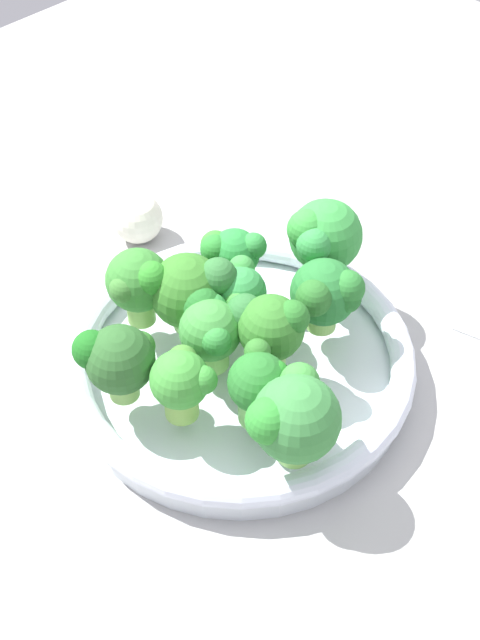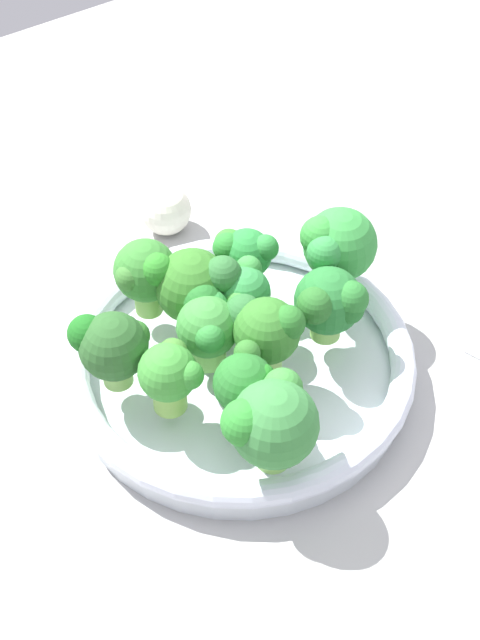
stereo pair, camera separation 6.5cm
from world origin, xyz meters
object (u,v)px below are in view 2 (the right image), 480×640
Objects in this scene: broccoli_floret_10 at (245,384)px; broccoli_floret_11 at (112,346)px; broccoli_floret_9 at (271,422)px; garlic_bulb at (166,210)px; broccoli_floret_8 at (264,329)px; bowl at (240,362)px; broccoli_floret_7 at (336,245)px; broccoli_floret_6 at (196,288)px; broccoli_floret_0 at (244,253)px; broccoli_floret_4 at (208,328)px; broccoli_floret_2 at (170,374)px; broccoli_floret_3 at (243,295)px; broccoli_floret_1 at (331,303)px; broccoli_floret_5 at (146,273)px.

broccoli_floret_10 is 10.15cm from broccoli_floret_11.
garlic_bulb is at bearing -109.97° from broccoli_floret_9.
broccoli_floret_10 reaches higher than garlic_bulb.
broccoli_floret_11 is (9.52, -5.54, -0.34)cm from broccoli_floret_8.
broccoli_floret_7 is at bearing -176.17° from bowl.
bowl is 12.11cm from broccoli_floret_9.
broccoli_floret_8 is at bearing 100.92° from broccoli_floret_6.
broccoli_floret_6 is (5.50, 1.23, 0.29)cm from broccoli_floret_0.
broccoli_floret_11 reaches higher than broccoli_floret_10.
broccoli_floret_4 is at bearing -9.75° from bowl.
broccoli_floret_10 is 0.95× the size of broccoli_floret_11.
broccoli_floret_2 is 4.95cm from broccoli_floret_11.
broccoli_floret_6 is at bearing -137.95° from broccoli_floret_2.
bowl is at bearing 73.33° from garlic_bulb.
broccoli_floret_0 is at bearing -145.31° from broccoli_floret_4.
broccoli_floret_7 is 19.53cm from garlic_bulb.
broccoli_floret_8 is (-1.29, 6.66, 0.24)cm from broccoli_floret_6.
broccoli_floret_0 is 0.96× the size of broccoli_floret_3.
broccoli_floret_4 is at bearing -46.90° from broccoli_floret_8.
broccoli_floret_7 is at bearing -179.00° from broccoli_floret_4.
broccoli_floret_1 and broccoli_floret_11 have the same top height.
broccoli_floret_4 is 4.18cm from broccoli_floret_8.
broccoli_floret_2 is at bearing 7.35° from broccoli_floret_7.
broccoli_floret_2 is (13.33, -1.76, -0.33)cm from broccoli_floret_1.
broccoli_floret_8 is 1.10× the size of broccoli_floret_10.
bowl is at bearing 50.18° from broccoli_floret_0.
broccoli_floret_10 is (-0.88, -3.97, -0.54)cm from broccoli_floret_9.
broccoli_floret_1 reaches higher than bowl.
broccoli_floret_4 is 0.88× the size of broccoli_floret_6.
broccoli_floret_11 is (19.25, -2.30, -0.97)cm from broccoli_floret_7.
broccoli_floret_2 is at bearing 57.51° from garlic_bulb.
broccoli_floret_8 is at bearing 133.10° from broccoli_floret_4.
broccoli_floret_10 is at bearing 68.87° from garlic_bulb.
broccoli_floret_11 reaches higher than broccoli_floret_0.
broccoli_floret_0 is at bearing -149.66° from broccoli_floret_2.
bowl is 10.15cm from broccoli_floret_5.
broccoli_floret_9 is 13.33cm from broccoli_floret_11.
broccoli_floret_10 is at bearing 36.68° from broccoli_floret_8.
broccoli_floret_0 is 0.93× the size of broccoli_floret_10.
broccoli_floret_10 is at bearing 131.64° from broccoli_floret_2.
broccoli_floret_8 reaches higher than garlic_bulb.
garlic_bulb is at bearing -128.70° from broccoli_floret_5.
broccoli_floret_8 is (-2.83, 3.02, 0.62)cm from broccoli_floret_4.
broccoli_floret_11 is at bearing -22.34° from broccoli_floret_1.
broccoli_floret_10 is 1.27× the size of garlic_bulb.
broccoli_floret_11 is at bearing 37.48° from broccoli_floret_5.
broccoli_floret_10 is at bearing 88.45° from broccoli_floret_5.
broccoli_floret_7 reaches higher than broccoli_floret_6.
garlic_bulb is at bearing -114.18° from broccoli_floret_4.
broccoli_floret_7 is (-12.56, -0.22, 1.24)cm from broccoli_floret_4.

